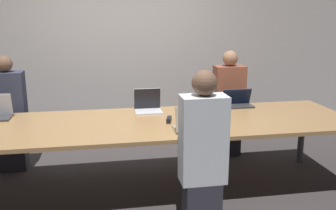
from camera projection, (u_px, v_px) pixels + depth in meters
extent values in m
plane|color=#383333|center=(139.00, 189.00, 4.16)|extent=(24.00, 24.00, 0.00)
cube|color=#BCB7B2|center=(126.00, 48.00, 5.50)|extent=(12.00, 0.06, 2.80)
cube|color=#9E7547|center=(138.00, 124.00, 3.97)|extent=(4.70, 1.25, 0.04)
cylinder|color=#4C4C51|center=(302.00, 135.00, 4.86)|extent=(0.08, 0.08, 0.74)
cube|color=#333338|center=(238.00, 106.00, 4.61)|extent=(0.36, 0.20, 0.02)
cube|color=#333338|center=(236.00, 96.00, 4.66)|extent=(0.37, 0.08, 0.20)
cube|color=#0F1933|center=(237.00, 97.00, 4.65)|extent=(0.36, 0.07, 0.19)
cube|color=#2D2D38|center=(227.00, 138.00, 5.16)|extent=(0.32, 0.24, 0.45)
cube|color=brown|center=(229.00, 95.00, 5.01)|extent=(0.40, 0.24, 0.78)
sphere|color=#9E7051|center=(230.00, 58.00, 4.89)|extent=(0.20, 0.20, 0.20)
cube|color=#2D2D38|center=(13.00, 152.00, 4.66)|extent=(0.32, 0.24, 0.45)
cube|color=#33384C|center=(8.00, 104.00, 4.51)|extent=(0.40, 0.24, 0.78)
sphere|color=brown|center=(4.00, 64.00, 4.39)|extent=(0.19, 0.19, 0.19)
cube|color=silver|center=(148.00, 112.00, 4.35)|extent=(0.31, 0.24, 0.02)
cube|color=silver|center=(147.00, 98.00, 4.43)|extent=(0.32, 0.04, 0.25)
cube|color=black|center=(147.00, 99.00, 4.42)|extent=(0.31, 0.04, 0.24)
cube|color=gray|center=(192.00, 129.00, 3.72)|extent=(0.36, 0.24, 0.02)
cube|color=gray|center=(194.00, 119.00, 3.60)|extent=(0.37, 0.08, 0.24)
cube|color=#0F1933|center=(194.00, 119.00, 3.61)|extent=(0.36, 0.08, 0.23)
cube|color=#2D2D38|center=(202.00, 204.00, 3.40)|extent=(0.32, 0.24, 0.45)
cube|color=silver|center=(203.00, 139.00, 3.25)|extent=(0.40, 0.24, 0.78)
sphere|color=brown|center=(204.00, 83.00, 3.13)|extent=(0.22, 0.22, 0.22)
cube|color=black|center=(169.00, 120.00, 3.98)|extent=(0.08, 0.16, 0.05)
cube|color=silver|center=(204.00, 118.00, 4.08)|extent=(0.26, 0.19, 0.02)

